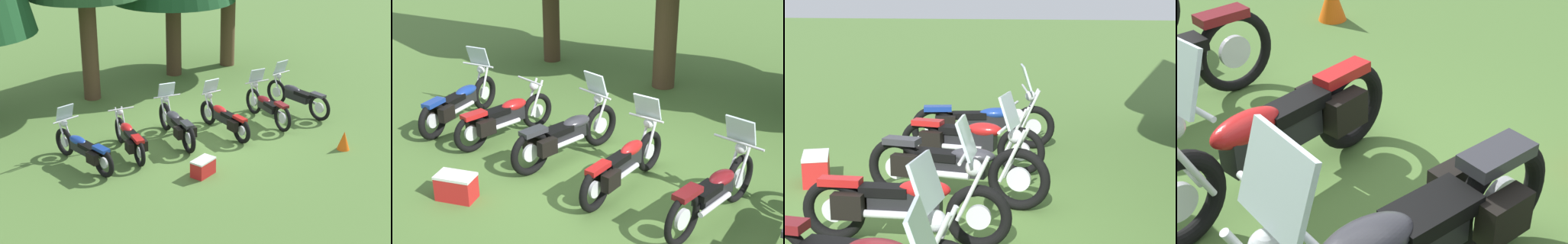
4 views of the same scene
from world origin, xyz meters
The scene contains 9 objects.
ground_plane centered at (0.00, 0.00, 0.00)m, with size 80.00×80.00×0.00m, color #4C7033.
motorcycle_0 centered at (-3.33, 0.14, 0.45)m, with size 0.82×2.30×1.36m.
motorcycle_1 centered at (-2.12, 0.09, 0.45)m, with size 0.81×2.14×1.00m.
motorcycle_2 centered at (-0.73, 0.11, 0.48)m, with size 0.89×2.31×1.39m.
motorcycle_3 centered at (0.58, -0.20, 0.45)m, with size 0.61×2.19×1.35m.
motorcycle_4 centered at (2.05, -0.21, 0.48)m, with size 0.77×2.20×1.38m.
motorcycle_5 centered at (3.25, -0.10, 0.49)m, with size 0.69×2.42×1.39m.
picnic_cooler centered at (-1.29, -1.85, 0.20)m, with size 0.66×0.50×0.40m.
traffic_cone centered at (2.44, -2.71, 0.24)m, with size 0.32×0.32×0.48m, color #EA590F.
Camera 1 is at (-8.79, -12.38, 6.68)m, focal length 57.56 mm.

